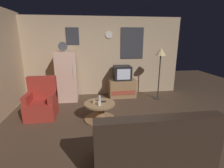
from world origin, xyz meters
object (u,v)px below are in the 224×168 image
remote_control (103,102)px  standing_lamp (161,56)px  mug_ceramic_white (99,103)px  mug_ceramic_tan (94,101)px  armchair (42,103)px  coffee_table (100,111)px  couch (152,148)px  crt_tv (122,73)px  tv_stand (122,88)px  fridge (67,76)px  wine_glass (100,99)px

remote_control → standing_lamp: bearing=17.1°
mug_ceramic_white → remote_control: mug_ceramic_white is taller
mug_ceramic_tan → armchair: 1.32m
coffee_table → couch: (0.66, -1.61, 0.10)m
crt_tv → coffee_table: crt_tv is taller
tv_stand → mug_ceramic_white: size_ratio=9.33×
mug_ceramic_white → remote_control: bearing=62.7°
standing_lamp → coffee_table: bearing=-148.3°
standing_lamp → mug_ceramic_white: standing_lamp is taller
armchair → couch: armchair is taller
fridge → mug_ceramic_white: bearing=-61.9°
coffee_table → mug_ceramic_tan: bearing=175.5°
mug_ceramic_white → remote_control: 0.20m
standing_lamp → mug_ceramic_tan: size_ratio=17.67×
crt_tv → couch: crt_tv is taller
armchair → standing_lamp: bearing=13.2°
fridge → tv_stand: bearing=2.3°
mug_ceramic_tan → wine_glass: bearing=24.6°
wine_glass → armchair: bearing=166.5°
tv_stand → coffee_table: bearing=-118.4°
tv_stand → coffee_table: size_ratio=1.17×
standing_lamp → fridge: bearing=173.9°
standing_lamp → armchair: 3.56m
crt_tv → mug_ceramic_white: (-0.85, -1.69, -0.33)m
wine_glass → tv_stand: bearing=60.7°
wine_glass → armchair: (-1.40, 0.34, -0.16)m
coffee_table → armchair: size_ratio=0.75×
standing_lamp → wine_glass: bearing=-149.9°
mug_ceramic_tan → remote_control: mug_ceramic_tan is taller
coffee_table → remote_control: (0.08, 0.04, 0.22)m
coffee_table → wine_glass: bearing=84.3°
remote_control → couch: couch is taller
mug_ceramic_tan → couch: bearing=-64.0°
crt_tv → couch: size_ratio=0.32×
mug_ceramic_tan → armchair: (-1.26, 0.40, -0.13)m
standing_lamp → mug_ceramic_white: bearing=-145.7°
fridge → mug_ceramic_tan: fridge is taller
mug_ceramic_white → armchair: (-1.37, 0.54, -0.13)m
wine_glass → remote_control: size_ratio=1.00×
tv_stand → standing_lamp: 1.57m
tv_stand → remote_control: size_ratio=5.60×
tv_stand → crt_tv: size_ratio=1.56×
tv_stand → coffee_table: 1.78m
crt_tv → mug_ceramic_tan: (-0.97, -1.55, -0.33)m
fridge → couch: (1.54, -3.10, -0.44)m
crt_tv → mug_ceramic_white: 1.92m
wine_glass → couch: bearing=-68.8°
crt_tv → couch: (-0.18, -3.17, -0.48)m
mug_ceramic_tan → remote_control: 0.22m
crt_tv → mug_ceramic_tan: bearing=-122.0°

